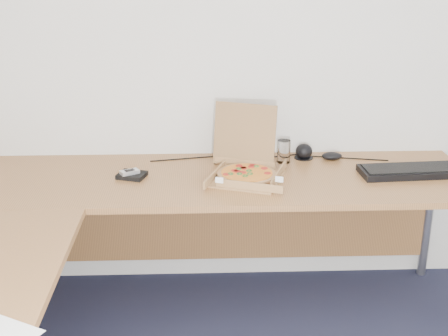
{
  "coord_description": "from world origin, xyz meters",
  "views": [
    {
      "loc": [
        -0.55,
        -1.34,
        1.8
      ],
      "look_at": [
        -0.45,
        1.28,
        0.82
      ],
      "focal_mm": 49.01,
      "sensor_mm": 36.0,
      "label": 1
    }
  ],
  "objects_px": {
    "drinking_glass": "(284,151)",
    "wallet": "(132,175)",
    "pizza_box": "(247,170)",
    "keyboard": "(411,171)",
    "desk": "(137,222)"
  },
  "relations": [
    {
      "from": "drinking_glass",
      "to": "wallet",
      "type": "xyz_separation_m",
      "value": [
        -0.75,
        -0.19,
        -0.05
      ]
    },
    {
      "from": "pizza_box",
      "to": "drinking_glass",
      "type": "xyz_separation_m",
      "value": [
        0.21,
        0.21,
        0.02
      ]
    },
    {
      "from": "pizza_box",
      "to": "keyboard",
      "type": "xyz_separation_m",
      "value": [
        0.8,
        0.02,
        -0.02
      ]
    },
    {
      "from": "keyboard",
      "to": "desk",
      "type": "bearing_deg",
      "value": -165.55
    },
    {
      "from": "drinking_glass",
      "to": "wallet",
      "type": "distance_m",
      "value": 0.78
    },
    {
      "from": "desk",
      "to": "pizza_box",
      "type": "height_order",
      "value": "pizza_box"
    },
    {
      "from": "drinking_glass",
      "to": "wallet",
      "type": "bearing_deg",
      "value": -166.22
    },
    {
      "from": "desk",
      "to": "drinking_glass",
      "type": "xyz_separation_m",
      "value": [
        0.69,
        0.62,
        0.09
      ]
    },
    {
      "from": "desk",
      "to": "wallet",
      "type": "height_order",
      "value": "wallet"
    },
    {
      "from": "desk",
      "to": "pizza_box",
      "type": "relative_size",
      "value": 6.85
    },
    {
      "from": "desk",
      "to": "pizza_box",
      "type": "distance_m",
      "value": 0.64
    },
    {
      "from": "drinking_glass",
      "to": "keyboard",
      "type": "xyz_separation_m",
      "value": [
        0.6,
        -0.2,
        -0.04
      ]
    },
    {
      "from": "desk",
      "to": "wallet",
      "type": "distance_m",
      "value": 0.44
    },
    {
      "from": "pizza_box",
      "to": "wallet",
      "type": "xyz_separation_m",
      "value": [
        -0.55,
        0.03,
        -0.03
      ]
    },
    {
      "from": "pizza_box",
      "to": "wallet",
      "type": "distance_m",
      "value": 0.55
    }
  ]
}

